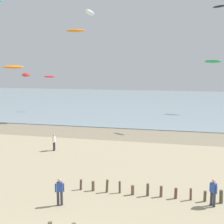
# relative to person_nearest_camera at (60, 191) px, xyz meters

# --- Properties ---
(wet_sand_strip) EXTENTS (120.00, 7.01, 0.01)m
(wet_sand_strip) POSITION_rel_person_nearest_camera_xyz_m (1.69, 20.63, -0.91)
(wet_sand_strip) COLOR gray
(wet_sand_strip) RESTS_ON ground
(sea) EXTENTS (160.00, 70.00, 0.10)m
(sea) POSITION_rel_person_nearest_camera_xyz_m (1.69, 59.14, -0.87)
(sea) COLOR #7F939E
(sea) RESTS_ON ground
(groyne_mid) EXTENTS (15.76, 0.32, 0.89)m
(groyne_mid) POSITION_rel_person_nearest_camera_xyz_m (8.54, 2.64, -0.53)
(groyne_mid) COLOR brown
(groyne_mid) RESTS_ON ground
(person_nearest_camera) EXTENTS (0.53, 0.35, 1.71)m
(person_nearest_camera) POSITION_rel_person_nearest_camera_xyz_m (0.00, 0.00, 0.00)
(person_nearest_camera) COLOR #383842
(person_nearest_camera) RESTS_ON ground
(person_mid_beach) EXTENTS (0.43, 0.43, 1.71)m
(person_mid_beach) POSITION_rel_person_nearest_camera_xyz_m (9.10, 2.07, 0.00)
(person_mid_beach) COLOR #383842
(person_mid_beach) RESTS_ON ground
(person_by_waterline) EXTENTS (0.26, 0.57, 1.71)m
(person_by_waterline) POSITION_rel_person_nearest_camera_xyz_m (-5.56, 11.59, 0.00)
(person_by_waterline) COLOR #232328
(person_by_waterline) RESTS_ON ground
(kite_aloft_0) EXTENTS (1.92, 1.66, 0.40)m
(kite_aloft_0) POSITION_rel_person_nearest_camera_xyz_m (11.17, 27.91, 15.44)
(kite_aloft_0) COLOR black
(kite_aloft_1) EXTENTS (2.91, 3.59, 0.68)m
(kite_aloft_1) POSITION_rel_person_nearest_camera_xyz_m (-14.86, 23.24, 6.41)
(kite_aloft_1) COLOR red
(kite_aloft_2) EXTENTS (3.09, 1.45, 0.67)m
(kite_aloft_2) POSITION_rel_person_nearest_camera_xyz_m (-9.67, 29.74, 13.08)
(kite_aloft_2) COLOR orange
(kite_aloft_4) EXTENTS (1.66, 3.48, 0.81)m
(kite_aloft_4) POSITION_rel_person_nearest_camera_xyz_m (-5.05, 22.43, 14.40)
(kite_aloft_4) COLOR white
(kite_aloft_5) EXTENTS (2.21, 1.65, 0.58)m
(kite_aloft_5) POSITION_rel_person_nearest_camera_xyz_m (-17.90, 37.64, 5.71)
(kite_aloft_5) COLOR red
(kite_aloft_7) EXTENTS (3.35, 2.52, 0.75)m
(kite_aloft_7) POSITION_rel_person_nearest_camera_xyz_m (-20.16, 28.75, 7.51)
(kite_aloft_7) COLOR orange
(kite_aloft_9) EXTENTS (3.05, 1.53, 0.81)m
(kite_aloft_9) POSITION_rel_person_nearest_camera_xyz_m (11.74, 42.04, 8.49)
(kite_aloft_9) COLOR green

